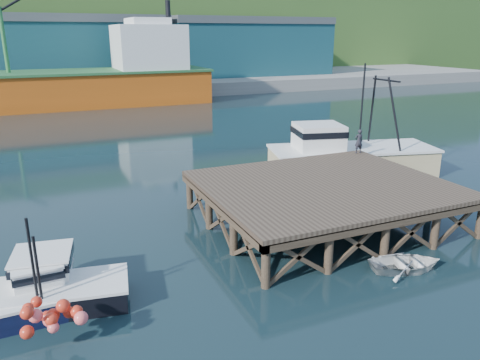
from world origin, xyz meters
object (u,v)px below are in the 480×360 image
boat_navy (41,295)px  boat_black (42,288)px  dinghy (406,263)px  trawler (349,153)px  dockworker (359,141)px

boat_navy → boat_black: (0.04, 0.37, 0.05)m
dinghy → boat_black: bearing=92.0°
trawler → dockworker: trawler is taller
boat_navy → boat_black: boat_black is taller
dinghy → trawler: bearing=-11.2°
boat_navy → dockworker: size_ratio=3.36×
boat_navy → trawler: 22.10m
boat_black → dinghy: bearing=-3.7°
trawler → dinghy: size_ratio=3.93×
trawler → dockworker: size_ratio=7.79×
boat_black → dockworker: 20.34m
boat_black → dockworker: bearing=29.6°
boat_navy → trawler: trawler is taller
boat_navy → boat_black: bearing=82.5°
dinghy → dockworker: (5.16, 10.20, 2.57)m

